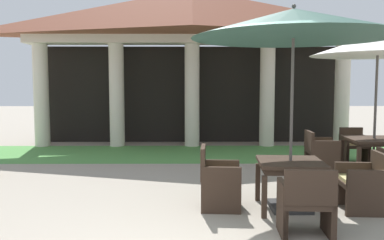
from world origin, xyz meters
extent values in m
cylinder|color=beige|center=(-4.40, 7.98, 1.49)|extent=(0.43, 0.43, 2.98)
cylinder|color=beige|center=(-2.20, 7.98, 1.49)|extent=(0.43, 0.43, 2.98)
cylinder|color=beige|center=(0.00, 7.98, 1.49)|extent=(0.43, 0.43, 2.98)
cylinder|color=beige|center=(2.20, 7.98, 1.49)|extent=(0.43, 0.43, 2.98)
cylinder|color=beige|center=(4.40, 7.98, 1.49)|extent=(0.43, 0.43, 2.98)
cube|color=beige|center=(0.00, 7.98, 3.10)|extent=(9.60, 0.70, 0.24)
pyramid|color=brown|center=(0.00, 7.98, 3.87)|extent=(10.00, 2.91, 1.30)
cube|color=black|center=(0.00, 8.88, 1.49)|extent=(9.40, 0.16, 2.98)
cube|color=#519347|center=(0.00, 6.63, 0.00)|extent=(11.80, 2.68, 0.01)
cube|color=#38281E|center=(1.37, 1.94, 0.69)|extent=(0.96, 0.96, 0.05)
cube|color=#38281E|center=(1.37, 1.94, 0.62)|extent=(0.89, 0.89, 0.08)
cube|color=#38281E|center=(0.92, 1.55, 0.29)|extent=(0.07, 0.07, 0.58)
cube|color=#38281E|center=(1.76, 1.49, 0.29)|extent=(0.07, 0.07, 0.58)
cube|color=#38281E|center=(0.98, 2.38, 0.29)|extent=(0.07, 0.07, 0.58)
cube|color=#38281E|center=(1.81, 2.32, 0.29)|extent=(0.07, 0.07, 0.58)
cube|color=#2D2D2D|center=(1.37, 1.94, 0.04)|extent=(0.56, 0.56, 0.08)
cylinder|color=#4C4742|center=(1.37, 1.94, 1.31)|extent=(0.04, 0.04, 2.61)
cone|color=#33594C|center=(1.37, 1.94, 2.65)|extent=(2.87, 2.87, 0.41)
sphere|color=#4C4742|center=(1.37, 1.94, 2.89)|extent=(0.06, 0.06, 0.06)
cube|color=#38281E|center=(1.30, 0.94, 0.40)|extent=(0.62, 0.53, 0.07)
cube|color=#E0CC7F|center=(1.30, 0.94, 0.46)|extent=(0.57, 0.49, 0.05)
cube|color=#38281E|center=(1.29, 0.72, 0.64)|extent=(0.60, 0.10, 0.41)
cube|color=#38281E|center=(1.03, 0.96, 0.32)|extent=(0.09, 0.49, 0.65)
cube|color=#38281E|center=(1.58, 0.92, 0.32)|extent=(0.09, 0.49, 0.65)
cube|color=#38281E|center=(1.05, 1.18, 0.18)|extent=(0.06, 0.06, 0.36)
cube|color=#38281E|center=(1.58, 1.14, 0.18)|extent=(0.06, 0.06, 0.36)
cube|color=#38281E|center=(1.02, 0.74, 0.18)|extent=(0.06, 0.06, 0.36)
cube|color=#38281E|center=(1.56, 0.71, 0.18)|extent=(0.06, 0.06, 0.36)
cube|color=#38281E|center=(0.37, 2.00, 0.40)|extent=(0.60, 0.60, 0.07)
cube|color=#E0CC7F|center=(0.37, 2.00, 0.46)|extent=(0.55, 0.55, 0.05)
cube|color=#38281E|center=(0.11, 2.02, 0.67)|extent=(0.10, 0.57, 0.47)
cube|color=#38281E|center=(0.39, 2.26, 0.33)|extent=(0.56, 0.10, 0.66)
cube|color=#38281E|center=(0.36, 1.74, 0.33)|extent=(0.56, 0.10, 0.66)
cube|color=#38281E|center=(0.64, 2.24, 0.18)|extent=(0.06, 0.06, 0.37)
cube|color=#38281E|center=(0.61, 1.73, 0.18)|extent=(0.06, 0.06, 0.37)
cube|color=#38281E|center=(0.14, 2.27, 0.18)|extent=(0.06, 0.06, 0.37)
cube|color=#38281E|center=(0.11, 1.76, 0.18)|extent=(0.06, 0.06, 0.37)
cube|color=#38281E|center=(2.36, 1.87, 0.40)|extent=(0.61, 0.64, 0.07)
cube|color=#E0CC7F|center=(2.36, 1.87, 0.46)|extent=(0.56, 0.59, 0.05)
cube|color=#38281E|center=(2.63, 1.85, 0.63)|extent=(0.10, 0.60, 0.41)
cube|color=#38281E|center=(2.34, 1.59, 0.32)|extent=(0.58, 0.10, 0.65)
cube|color=#38281E|center=(2.38, 2.15, 0.32)|extent=(0.58, 0.10, 0.65)
cube|color=#38281E|center=(2.09, 1.62, 0.18)|extent=(0.06, 0.06, 0.36)
cube|color=#38281E|center=(2.12, 2.16, 0.18)|extent=(0.06, 0.06, 0.36)
cube|color=#38281E|center=(2.64, 2.12, 0.18)|extent=(0.06, 0.06, 0.36)
cube|color=#38281E|center=(3.69, 4.34, 0.68)|extent=(1.07, 1.07, 0.05)
cube|color=#38281E|center=(3.69, 4.34, 0.63)|extent=(0.98, 0.98, 0.05)
cube|color=#38281E|center=(3.19, 3.89, 0.30)|extent=(0.07, 0.07, 0.60)
cube|color=#38281E|center=(3.23, 4.84, 0.30)|extent=(0.07, 0.07, 0.60)
cube|color=#2D2D2D|center=(3.69, 4.34, 0.04)|extent=(0.55, 0.55, 0.07)
cylinder|color=#4C4742|center=(3.69, 4.34, 1.28)|extent=(0.05, 0.05, 2.56)
cone|color=white|center=(3.69, 4.34, 2.60)|extent=(2.65, 2.65, 0.43)
sphere|color=#4C4742|center=(3.69, 4.34, 2.85)|extent=(0.06, 0.06, 0.06)
cube|color=#38281E|center=(3.74, 5.39, 0.40)|extent=(0.56, 0.57, 0.07)
cube|color=#E0CC7F|center=(3.74, 5.39, 0.46)|extent=(0.51, 0.53, 0.05)
cube|color=#38281E|center=(3.75, 5.65, 0.61)|extent=(0.54, 0.08, 0.36)
cube|color=#38281E|center=(3.98, 5.38, 0.31)|extent=(0.08, 0.55, 0.63)
cube|color=#38281E|center=(3.49, 5.41, 0.31)|extent=(0.08, 0.55, 0.63)
cube|color=#38281E|center=(3.96, 5.14, 0.18)|extent=(0.06, 0.06, 0.36)
cube|color=#38281E|center=(3.49, 5.16, 0.18)|extent=(0.06, 0.06, 0.36)
cube|color=#38281E|center=(3.99, 5.63, 0.18)|extent=(0.06, 0.06, 0.36)
cube|color=#38281E|center=(3.51, 5.65, 0.18)|extent=(0.06, 0.06, 0.36)
cube|color=#38281E|center=(3.38, 3.31, 0.33)|extent=(0.08, 0.51, 0.66)
cube|color=#38281E|center=(3.40, 3.53, 0.20)|extent=(0.06, 0.06, 0.40)
cube|color=#38281E|center=(2.64, 4.39, 0.43)|extent=(0.59, 0.61, 0.07)
cube|color=#E0CC7F|center=(2.64, 4.39, 0.49)|extent=(0.55, 0.56, 0.05)
cube|color=#38281E|center=(2.38, 4.40, 0.66)|extent=(0.08, 0.59, 0.39)
cube|color=#38281E|center=(2.65, 4.66, 0.35)|extent=(0.57, 0.08, 0.69)
cube|color=#38281E|center=(2.63, 4.11, 0.35)|extent=(0.57, 0.08, 0.69)
cube|color=#38281E|center=(2.91, 4.64, 0.20)|extent=(0.06, 0.06, 0.40)
cube|color=#38281E|center=(2.89, 4.11, 0.20)|extent=(0.06, 0.06, 0.40)
cube|color=#38281E|center=(2.40, 4.67, 0.20)|extent=(0.06, 0.06, 0.40)
cube|color=#38281E|center=(2.38, 4.13, 0.20)|extent=(0.06, 0.06, 0.40)
camera|label=1|loc=(-0.09, -3.72, 1.80)|focal=37.43mm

